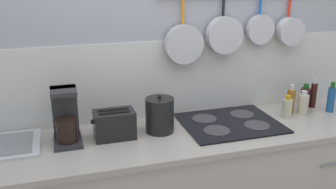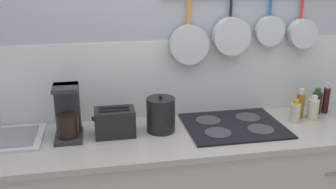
# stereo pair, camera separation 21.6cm
# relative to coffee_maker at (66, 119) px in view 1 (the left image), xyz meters

# --- Properties ---
(wall_back) EXTENTS (7.20, 0.16, 2.60)m
(wall_back) POSITION_rel_coffee_maker_xyz_m (0.78, 0.26, 0.22)
(wall_back) COLOR #999EA8
(wall_back) RESTS_ON ground_plane
(countertop) EXTENTS (3.04, 0.63, 0.03)m
(countertop) POSITION_rel_coffee_maker_xyz_m (0.78, -0.10, -0.15)
(countertop) COLOR #A59E93
(countertop) RESTS_ON cabinet_base
(coffee_maker) EXTENTS (0.16, 0.22, 0.32)m
(coffee_maker) POSITION_rel_coffee_maker_xyz_m (0.00, 0.00, 0.00)
(coffee_maker) COLOR #262628
(coffee_maker) RESTS_ON countertop
(toaster) EXTENTS (0.25, 0.15, 0.17)m
(toaster) POSITION_rel_coffee_maker_xyz_m (0.27, -0.04, -0.05)
(toaster) COLOR black
(toaster) RESTS_ON countertop
(kettle) EXTENTS (0.17, 0.17, 0.24)m
(kettle) POSITION_rel_coffee_maker_xyz_m (0.55, -0.03, -0.03)
(kettle) COLOR black
(kettle) RESTS_ON countertop
(cooktop) EXTENTS (0.61, 0.50, 0.01)m
(cooktop) POSITION_rel_coffee_maker_xyz_m (1.01, -0.05, -0.13)
(cooktop) COLOR black
(cooktop) RESTS_ON countertop
(bottle_cooking_wine) EXTENTS (0.06, 0.06, 0.16)m
(bottle_cooking_wine) POSITION_rel_coffee_maker_xyz_m (1.42, -0.06, -0.07)
(bottle_cooking_wine) COLOR #BFB799
(bottle_cooking_wine) RESTS_ON countertop
(bottle_sesame_oil) EXTENTS (0.05, 0.05, 0.20)m
(bottle_sesame_oil) POSITION_rel_coffee_maker_xyz_m (1.50, 0.01, -0.04)
(bottle_sesame_oil) COLOR #8C5919
(bottle_sesame_oil) RESTS_ON countertop
(bottle_vinegar) EXTENTS (0.07, 0.07, 0.16)m
(bottle_vinegar) POSITION_rel_coffee_maker_xyz_m (1.57, -0.03, -0.06)
(bottle_vinegar) COLOR #BFB799
(bottle_vinegar) RESTS_ON countertop
(bottle_dish_soap) EXTENTS (0.07, 0.07, 0.18)m
(bottle_dish_soap) POSITION_rel_coffee_maker_xyz_m (1.65, 0.07, -0.05)
(bottle_dish_soap) COLOR #33140F
(bottle_dish_soap) RESTS_ON countertop
(bottle_hot_sauce) EXTENTS (0.04, 0.04, 0.22)m
(bottle_hot_sauce) POSITION_rel_coffee_maker_xyz_m (1.72, 0.06, -0.04)
(bottle_hot_sauce) COLOR #33140F
(bottle_hot_sauce) RESTS_ON countertop
(bottle_olive_oil) EXTENTS (0.05, 0.05, 0.21)m
(bottle_olive_oil) POSITION_rel_coffee_maker_xyz_m (1.78, -0.05, -0.04)
(bottle_olive_oil) COLOR navy
(bottle_olive_oil) RESTS_ON countertop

